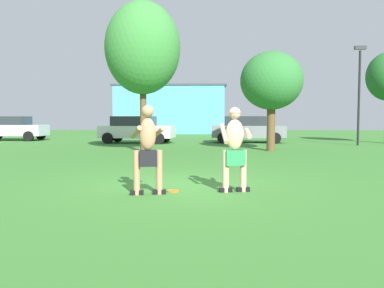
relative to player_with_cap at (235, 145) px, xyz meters
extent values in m
plane|color=#38752D|center=(-1.14, 0.71, -0.95)|extent=(80.00, 80.00, 0.00)
cube|color=black|center=(0.18, 0.04, -0.90)|extent=(0.28, 0.16, 0.09)
cylinder|color=#E0AD89|center=(0.18, 0.04, -0.52)|extent=(0.13, 0.13, 0.85)
cube|color=black|center=(-0.18, -0.03, -0.90)|extent=(0.28, 0.16, 0.09)
cylinder|color=#E0AD89|center=(-0.18, -0.03, -0.52)|extent=(0.13, 0.13, 0.85)
cube|color=#28844C|center=(0.00, 0.01, -0.25)|extent=(0.43, 0.31, 0.31)
ellipsoid|color=#E0AD89|center=(0.00, 0.01, 0.21)|extent=(0.41, 0.29, 0.62)
cylinder|color=#E0AD89|center=(0.26, -0.04, 0.24)|extent=(0.10, 0.59, 0.20)
cylinder|color=#E0AD89|center=(-0.22, -0.14, 0.24)|extent=(0.17, 0.54, 0.40)
sphere|color=#E0AD89|center=(0.00, 0.01, 0.64)|extent=(0.24, 0.24, 0.24)
cone|color=red|center=(0.00, 0.01, 0.71)|extent=(0.29, 0.29, 0.13)
cube|color=black|center=(-1.92, -0.38, -0.90)|extent=(0.28, 0.16, 0.09)
cylinder|color=tan|center=(-1.92, -0.38, -0.51)|extent=(0.13, 0.13, 0.87)
cube|color=black|center=(-1.49, -0.29, -0.90)|extent=(0.28, 0.16, 0.09)
cylinder|color=tan|center=(-1.49, -0.29, -0.51)|extent=(0.13, 0.13, 0.87)
cube|color=black|center=(-1.71, -0.33, -0.24)|extent=(0.38, 0.30, 0.31)
ellipsoid|color=tan|center=(-1.71, -0.33, 0.24)|extent=(0.36, 0.28, 0.63)
cylinder|color=tan|center=(-1.94, -0.28, 0.27)|extent=(0.32, 0.58, 0.28)
cylinder|color=tan|center=(-1.51, -0.19, 0.27)|extent=(0.32, 0.58, 0.26)
sphere|color=tan|center=(-1.71, -0.33, 0.68)|extent=(0.24, 0.24, 0.24)
cylinder|color=orange|center=(-1.24, -0.02, -0.94)|extent=(0.24, 0.24, 0.03)
cube|color=white|center=(-4.65, 15.61, -0.28)|extent=(4.45, 2.21, 0.70)
cube|color=#282D33|center=(-4.85, 15.63, 0.35)|extent=(2.55, 1.81, 0.56)
cylinder|color=black|center=(-3.07, 16.36, -0.63)|extent=(0.66, 0.28, 0.64)
cylinder|color=black|center=(-3.24, 14.57, -0.63)|extent=(0.66, 0.28, 0.64)
cylinder|color=black|center=(-6.06, 16.65, -0.63)|extent=(0.66, 0.28, 0.64)
cylinder|color=black|center=(-6.24, 14.86, -0.63)|extent=(0.66, 0.28, 0.64)
cube|color=slate|center=(1.92, 16.18, -0.28)|extent=(4.38, 2.00, 0.70)
cube|color=#282D33|center=(1.72, 16.19, 0.35)|extent=(2.48, 1.70, 0.56)
cylinder|color=black|center=(3.47, 17.00, -0.63)|extent=(0.65, 0.25, 0.64)
cylinder|color=black|center=(3.39, 15.21, -0.63)|extent=(0.65, 0.25, 0.64)
cylinder|color=black|center=(0.46, 17.15, -0.63)|extent=(0.65, 0.25, 0.64)
cylinder|color=black|center=(0.38, 15.35, -0.63)|extent=(0.65, 0.25, 0.64)
cube|color=silver|center=(-13.33, 18.03, -0.28)|extent=(4.33, 1.88, 0.70)
cube|color=#282D33|center=(-13.53, 18.03, 0.35)|extent=(2.44, 1.63, 0.56)
cylinder|color=black|center=(-11.81, 18.90, -0.63)|extent=(0.64, 0.23, 0.64)
cylinder|color=black|center=(-11.84, 17.10, -0.63)|extent=(0.64, 0.23, 0.64)
cylinder|color=black|center=(7.63, 14.04, 1.59)|extent=(0.12, 0.12, 5.07)
cube|color=#333338|center=(7.63, 14.04, 4.27)|extent=(0.60, 0.24, 0.20)
cube|color=#4C9ED1|center=(-4.05, 30.72, 1.27)|extent=(10.21, 4.07, 4.43)
cube|color=#3F3F44|center=(-4.05, 30.72, 3.57)|extent=(10.62, 4.23, 0.16)
cylinder|color=brown|center=(-3.32, 9.38, 0.60)|extent=(0.28, 0.28, 3.10)
ellipsoid|color=#387F38|center=(-3.32, 9.38, 3.54)|extent=(3.23, 3.23, 3.97)
cylinder|color=brown|center=(2.34, 10.24, 0.17)|extent=(0.38, 0.38, 2.24)
ellipsoid|color=#2D7033|center=(2.34, 10.24, 2.21)|extent=(2.79, 2.79, 2.61)
camera|label=1|loc=(-0.57, -8.12, 0.55)|focal=37.87mm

